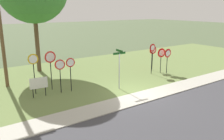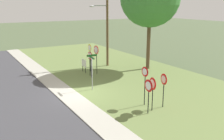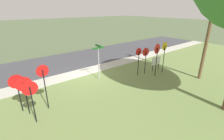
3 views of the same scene
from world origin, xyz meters
name	(u,v)px [view 2 (image 2 of 3)]	position (x,y,z in m)	size (l,w,h in m)	color
ground_plane	(79,94)	(0.00, 0.00, 0.00)	(160.00, 160.00, 0.00)	#4C5B3D
road_asphalt	(10,107)	(0.00, -4.80, 0.01)	(44.00, 6.40, 0.01)	#3D3D42
sidewalk_strip	(69,96)	(0.00, -0.80, 0.03)	(44.00, 1.60, 0.06)	#ADAA9E
grass_median	(144,82)	(0.00, 6.00, 0.02)	(44.00, 12.00, 0.04)	olive
stop_sign_near_left	(96,53)	(-4.31, 3.67, 2.01)	(0.78, 0.11, 2.68)	black
stop_sign_near_right	(90,52)	(-5.46, 3.57, 1.95)	(0.67, 0.09, 2.65)	black
stop_sign_far_left	(89,58)	(-4.01, 2.81, 1.66)	(0.67, 0.13, 2.25)	black
stop_sign_far_center	(91,60)	(-3.36, 2.63, 1.67)	(0.60, 0.10, 2.30)	black
yield_sign_near_left	(164,82)	(5.00, 3.58, 1.68)	(0.71, 0.14, 2.21)	black
yield_sign_near_right	(148,89)	(5.31, 2.13, 1.61)	(0.75, 0.10, 2.13)	black
yield_sign_far_left	(145,77)	(4.13, 2.77, 1.94)	(0.65, 0.10, 2.57)	black
yield_sign_far_right	(152,86)	(5.08, 2.63, 1.61)	(0.78, 0.15, 2.12)	black
street_name_post	(92,69)	(-0.39, 1.28, 1.68)	(0.96, 0.82, 2.74)	#9EA0A8
utility_pole	(106,21)	(-6.68, 6.08, 4.71)	(2.10, 2.13, 8.66)	brown
notice_board	(84,64)	(-5.43, 2.89, 0.87)	(1.10, 0.11, 1.25)	black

